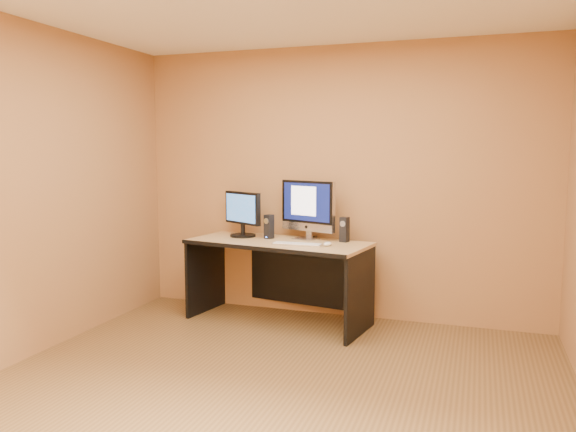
% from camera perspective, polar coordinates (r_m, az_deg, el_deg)
% --- Properties ---
extents(floor, '(4.00, 4.00, 0.00)m').
position_cam_1_polar(floor, '(3.86, -2.58, -17.99)').
color(floor, brown).
rests_on(floor, ground).
extents(walls, '(4.00, 4.00, 2.60)m').
position_cam_1_polar(walls, '(3.52, -2.69, 1.60)').
color(walls, olive).
rests_on(walls, ground).
extents(desk, '(1.76, 0.99, 0.77)m').
position_cam_1_polar(desk, '(5.30, -1.01, -6.69)').
color(desk, tan).
rests_on(desk, ground).
extents(imac, '(0.63, 0.41, 0.57)m').
position_cam_1_polar(imac, '(5.29, 1.82, 0.69)').
color(imac, '#B2B2B6').
rests_on(imac, desk).
extents(second_monitor, '(0.56, 0.46, 0.44)m').
position_cam_1_polar(second_monitor, '(5.49, -4.62, 0.17)').
color(second_monitor, black).
rests_on(second_monitor, desk).
extents(speaker_left, '(0.09, 0.09, 0.23)m').
position_cam_1_polar(speaker_left, '(5.36, -1.94, -1.09)').
color(speaker_left, black).
rests_on(speaker_left, desk).
extents(speaker_right, '(0.09, 0.09, 0.23)m').
position_cam_1_polar(speaker_right, '(5.19, 5.76, -1.38)').
color(speaker_right, black).
rests_on(speaker_right, desk).
extents(keyboard, '(0.45, 0.13, 0.02)m').
position_cam_1_polar(keyboard, '(5.00, 0.92, -2.87)').
color(keyboard, silver).
rests_on(keyboard, desk).
extents(mouse, '(0.08, 0.12, 0.04)m').
position_cam_1_polar(mouse, '(4.97, 4.04, -2.84)').
color(mouse, white).
rests_on(mouse, desk).
extents(cable_a, '(0.07, 0.22, 0.01)m').
position_cam_1_polar(cable_a, '(5.42, 2.92, -2.20)').
color(cable_a, black).
rests_on(cable_a, desk).
extents(cable_b, '(0.08, 0.18, 0.01)m').
position_cam_1_polar(cable_b, '(5.41, 2.05, -2.20)').
color(cable_b, black).
rests_on(cable_b, desk).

